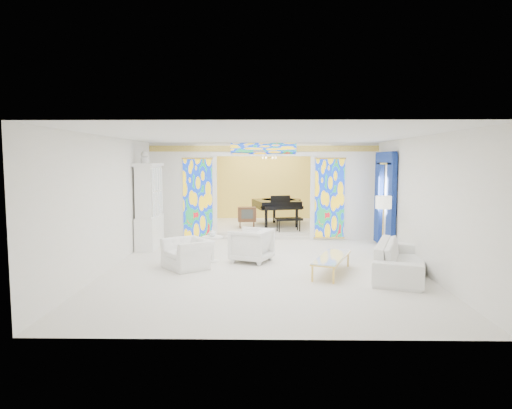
{
  "coord_description": "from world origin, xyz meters",
  "views": [
    {
      "loc": [
        -0.01,
        -12.09,
        2.47
      ],
      "look_at": [
        -0.2,
        0.2,
        1.27
      ],
      "focal_mm": 32.0,
      "sensor_mm": 36.0,
      "label": 1
    }
  ],
  "objects_px": {
    "grand_piano": "(279,204)",
    "tv_console": "(247,214)",
    "coffee_table": "(332,258)",
    "armchair_left": "(187,254)",
    "armchair_right": "(251,245)",
    "china_cabinet": "(149,207)",
    "sofa": "(401,259)"
  },
  "relations": [
    {
      "from": "armchair_left",
      "to": "sofa",
      "type": "relative_size",
      "value": 0.41
    },
    {
      "from": "tv_console",
      "to": "china_cabinet",
      "type": "bearing_deg",
      "value": -140.7
    },
    {
      "from": "sofa",
      "to": "tv_console",
      "type": "height_order",
      "value": "tv_console"
    },
    {
      "from": "armchair_left",
      "to": "coffee_table",
      "type": "xyz_separation_m",
      "value": [
        3.23,
        -0.48,
        0.02
      ]
    },
    {
      "from": "sofa",
      "to": "tv_console",
      "type": "bearing_deg",
      "value": 51.29
    },
    {
      "from": "coffee_table",
      "to": "grand_piano",
      "type": "height_order",
      "value": "grand_piano"
    },
    {
      "from": "coffee_table",
      "to": "tv_console",
      "type": "xyz_separation_m",
      "value": [
        -2.04,
        5.55,
        0.29
      ]
    },
    {
      "from": "armchair_left",
      "to": "coffee_table",
      "type": "height_order",
      "value": "armchair_left"
    },
    {
      "from": "coffee_table",
      "to": "grand_piano",
      "type": "distance_m",
      "value": 6.45
    },
    {
      "from": "armchair_right",
      "to": "tv_console",
      "type": "relative_size",
      "value": 1.28
    },
    {
      "from": "armchair_right",
      "to": "tv_console",
      "type": "bearing_deg",
      "value": -153.9
    },
    {
      "from": "grand_piano",
      "to": "tv_console",
      "type": "bearing_deg",
      "value": -158.45
    },
    {
      "from": "armchair_left",
      "to": "sofa",
      "type": "height_order",
      "value": "sofa"
    },
    {
      "from": "sofa",
      "to": "coffee_table",
      "type": "bearing_deg",
      "value": 104.24
    },
    {
      "from": "grand_piano",
      "to": "armchair_left",
      "type": "bearing_deg",
      "value": -125.54
    },
    {
      "from": "coffee_table",
      "to": "tv_console",
      "type": "height_order",
      "value": "tv_console"
    },
    {
      "from": "grand_piano",
      "to": "coffee_table",
      "type": "bearing_deg",
      "value": -95.87
    },
    {
      "from": "china_cabinet",
      "to": "tv_console",
      "type": "bearing_deg",
      "value": 44.92
    },
    {
      "from": "china_cabinet",
      "to": "coffee_table",
      "type": "distance_m",
      "value": 5.59
    },
    {
      "from": "armchair_left",
      "to": "armchair_right",
      "type": "distance_m",
      "value": 1.6
    },
    {
      "from": "china_cabinet",
      "to": "armchair_left",
      "type": "height_order",
      "value": "china_cabinet"
    },
    {
      "from": "tv_console",
      "to": "coffee_table",
      "type": "bearing_deg",
      "value": -75.41
    },
    {
      "from": "sofa",
      "to": "china_cabinet",
      "type": "bearing_deg",
      "value": 83.33
    },
    {
      "from": "china_cabinet",
      "to": "coffee_table",
      "type": "height_order",
      "value": "china_cabinet"
    },
    {
      "from": "sofa",
      "to": "grand_piano",
      "type": "height_order",
      "value": "grand_piano"
    },
    {
      "from": "sofa",
      "to": "grand_piano",
      "type": "xyz_separation_m",
      "value": [
        -2.4,
        6.49,
        0.55
      ]
    },
    {
      "from": "china_cabinet",
      "to": "armchair_right",
      "type": "relative_size",
      "value": 3.03
    },
    {
      "from": "grand_piano",
      "to": "tv_console",
      "type": "relative_size",
      "value": 4.23
    },
    {
      "from": "armchair_right",
      "to": "tv_console",
      "type": "xyz_separation_m",
      "value": [
        -0.26,
        4.39,
        0.23
      ]
    },
    {
      "from": "sofa",
      "to": "coffee_table",
      "type": "xyz_separation_m",
      "value": [
        -1.47,
        0.14,
        -0.01
      ]
    },
    {
      "from": "sofa",
      "to": "grand_piano",
      "type": "bearing_deg",
      "value": 39.89
    },
    {
      "from": "armchair_right",
      "to": "grand_piano",
      "type": "bearing_deg",
      "value": -166.64
    }
  ]
}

